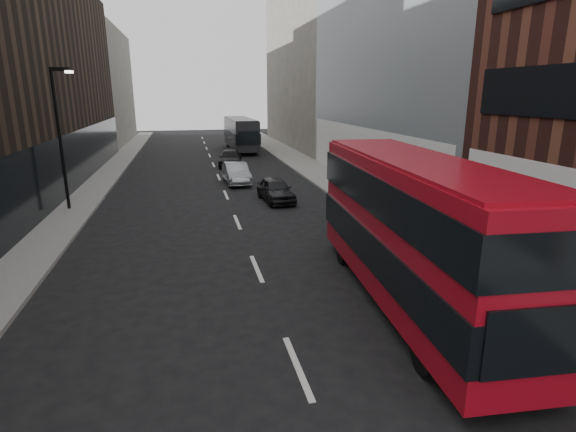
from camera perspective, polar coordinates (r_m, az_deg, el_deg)
ground at (r=9.13m, az=4.55°, el=-25.44°), size 140.00×140.00×0.00m
sidewalk_right at (r=33.54m, az=4.26°, el=5.26°), size 3.00×80.00×0.15m
sidewalk_left at (r=32.65m, az=-22.84°, el=3.81°), size 2.00×80.00×0.15m
building_modern_block at (r=31.00m, az=14.59°, el=22.25°), size 5.03×22.00×20.00m
building_victorian at (r=52.48m, az=2.41°, el=19.44°), size 6.50×24.00×21.00m
building_left_mid at (r=37.76m, az=-28.09°, el=15.26°), size 5.00×24.00×14.00m
building_left_far at (r=59.32m, az=-22.55°, el=14.81°), size 5.00×20.00×13.00m
street_lamp at (r=25.37m, az=-26.92°, el=9.75°), size 1.06×0.22×7.00m
red_bus at (r=13.08m, az=15.59°, el=-1.14°), size 3.24×10.71×4.27m
grey_bus at (r=48.43m, az=-6.04°, el=10.40°), size 2.67×10.45×3.36m
car_a at (r=25.43m, az=-1.57°, el=3.37°), size 1.86×4.00×1.33m
car_b at (r=30.71m, az=-6.59°, el=5.43°), size 1.64×4.27×1.39m
car_c at (r=38.09m, az=-7.33°, el=7.28°), size 2.43×4.72×1.31m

